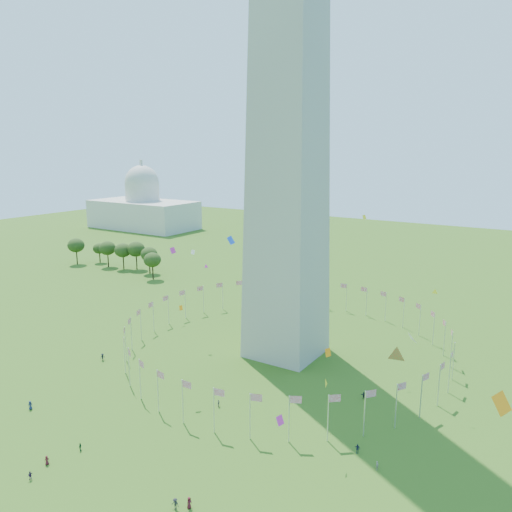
% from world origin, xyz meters
% --- Properties ---
extents(ground, '(600.00, 600.00, 0.00)m').
position_xyz_m(ground, '(0.00, 0.00, 0.00)').
color(ground, '#2C5213').
rests_on(ground, ground).
extents(flag_ring, '(80.24, 80.24, 9.00)m').
position_xyz_m(flag_ring, '(-0.00, 50.00, 4.50)').
color(flag_ring, silver).
rests_on(flag_ring, ground).
extents(capitol_building, '(70.00, 35.00, 46.00)m').
position_xyz_m(capitol_building, '(-180.00, 180.00, 23.00)').
color(capitol_building, beige).
rests_on(capitol_building, ground).
extents(crowd, '(91.88, 71.60, 1.95)m').
position_xyz_m(crowd, '(8.80, -3.65, 0.86)').
color(crowd, black).
rests_on(crowd, ground).
extents(kites_aloft, '(93.25, 70.47, 32.10)m').
position_xyz_m(kites_aloft, '(21.13, 21.48, 20.48)').
color(kites_aloft, white).
rests_on(kites_aloft, ground).
extents(tree_line_west, '(55.57, 16.07, 11.96)m').
position_xyz_m(tree_line_west, '(-104.80, 90.79, 5.58)').
color(tree_line_west, '#324F1A').
rests_on(tree_line_west, ground).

